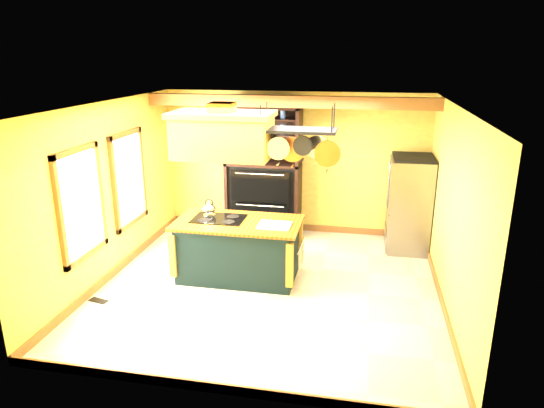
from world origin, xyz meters
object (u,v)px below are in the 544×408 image
(range_hood, at_px, (223,134))
(refrigerator, at_px, (409,206))
(pot_rack, at_px, (299,139))
(kitchen_island, at_px, (238,249))
(hutch, at_px, (264,186))

(range_hood, bearing_deg, refrigerator, 30.44)
(pot_rack, distance_m, refrigerator, 2.80)
(kitchen_island, bearing_deg, pot_rack, 0.11)
(range_hood, height_order, hutch, range_hood)
(refrigerator, distance_m, hutch, 2.69)
(range_hood, relative_size, refrigerator, 0.90)
(kitchen_island, bearing_deg, range_hood, -179.63)
(hutch, bearing_deg, range_hood, -95.28)
(pot_rack, xyz_separation_m, hutch, (-0.93, 2.01, -1.27))
(pot_rack, relative_size, refrigerator, 0.72)
(pot_rack, xyz_separation_m, refrigerator, (1.74, 1.68, -1.41))
(pot_rack, bearing_deg, refrigerator, 43.94)
(range_hood, bearing_deg, pot_rack, 0.00)
(kitchen_island, relative_size, range_hood, 1.30)
(range_hood, height_order, pot_rack, same)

